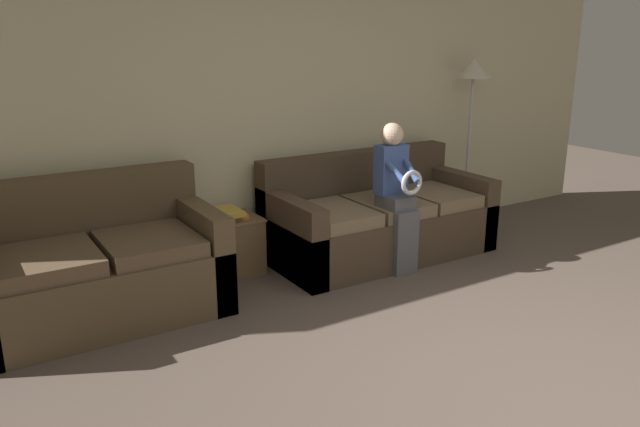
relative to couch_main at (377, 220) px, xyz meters
The scene contains 8 objects.
ground_plane 2.74m from the couch_main, 103.60° to the right, with size 14.00×14.00×0.00m, color brown.
wall_back 1.27m from the couch_main, 139.94° to the left, with size 7.83×0.06×2.55m.
couch_main is the anchor object (origin of this frame).
couch_side 2.45m from the couch_main, behind, with size 1.67×0.94×0.97m.
child_left_seated 0.55m from the couch_main, 105.04° to the right, with size 0.27×0.38×1.24m.
side_shelf 1.34m from the couch_main, 167.89° to the left, with size 0.48×0.42×0.47m.
book_stack 1.35m from the couch_main, 167.68° to the left, with size 0.23×0.30×0.08m.
floor_lamp 1.75m from the couch_main, 10.04° to the left, with size 0.34×0.34×1.70m.
Camera 1 is at (-2.63, -1.65, 1.95)m, focal length 35.00 mm.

